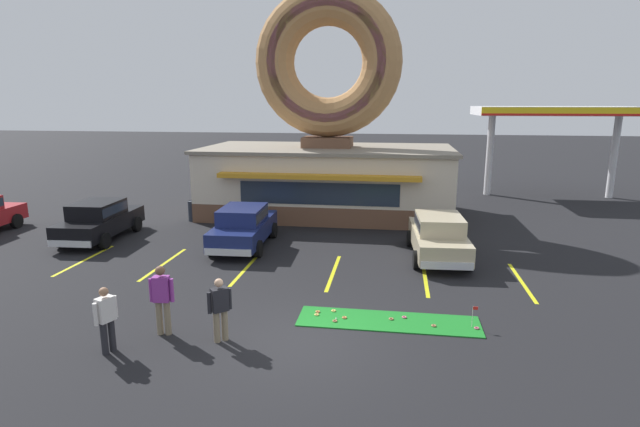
# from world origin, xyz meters

# --- Properties ---
(ground_plane) EXTENTS (160.00, 160.00, 0.00)m
(ground_plane) POSITION_xyz_m (0.00, 0.00, 0.00)
(ground_plane) COLOR black
(donut_shop_building) EXTENTS (12.30, 6.75, 10.96)m
(donut_shop_building) POSITION_xyz_m (-1.29, 13.94, 3.74)
(donut_shop_building) COLOR brown
(donut_shop_building) RESTS_ON ground
(putting_mat) EXTENTS (4.67, 1.24, 0.03)m
(putting_mat) POSITION_xyz_m (2.01, 1.42, 0.01)
(putting_mat) COLOR #197523
(putting_mat) RESTS_ON ground
(mini_donut_near_left) EXTENTS (0.13, 0.13, 0.04)m
(mini_donut_near_left) POSITION_xyz_m (0.13, 1.66, 0.05)
(mini_donut_near_left) COLOR #D17F47
(mini_donut_near_left) RESTS_ON putting_mat
(mini_donut_near_right) EXTENTS (0.13, 0.13, 0.04)m
(mini_donut_near_right) POSITION_xyz_m (4.20, 1.27, 0.05)
(mini_donut_near_right) COLOR #D8667F
(mini_donut_near_right) RESTS_ON putting_mat
(mini_donut_mid_left) EXTENTS (0.13, 0.13, 0.04)m
(mini_donut_mid_left) POSITION_xyz_m (2.08, 1.50, 0.05)
(mini_donut_mid_left) COLOR #A5724C
(mini_donut_mid_left) RESTS_ON putting_mat
(mini_donut_mid_centre) EXTENTS (0.13, 0.13, 0.04)m
(mini_donut_mid_centre) POSITION_xyz_m (0.88, 1.40, 0.05)
(mini_donut_mid_centre) COLOR #D17F47
(mini_donut_mid_centre) RESTS_ON putting_mat
(mini_donut_mid_right) EXTENTS (0.13, 0.13, 0.04)m
(mini_donut_mid_right) POSITION_xyz_m (0.13, 1.48, 0.05)
(mini_donut_mid_right) COLOR #E5C666
(mini_donut_mid_right) RESTS_ON putting_mat
(mini_donut_far_left) EXTENTS (0.13, 0.13, 0.04)m
(mini_donut_far_left) POSITION_xyz_m (2.42, 1.66, 0.05)
(mini_donut_far_left) COLOR #D8667F
(mini_donut_far_left) RESTS_ON putting_mat
(mini_donut_far_centre) EXTENTS (0.13, 0.13, 0.04)m
(mini_donut_far_centre) POSITION_xyz_m (3.15, 1.25, 0.05)
(mini_donut_far_centre) COLOR #A5724C
(mini_donut_far_centre) RESTS_ON putting_mat
(mini_donut_far_right) EXTENTS (0.13, 0.13, 0.04)m
(mini_donut_far_right) POSITION_xyz_m (0.54, 1.79, 0.05)
(mini_donut_far_right) COLOR #E5C666
(mini_donut_far_right) RESTS_ON putting_mat
(mini_donut_extra) EXTENTS (0.13, 0.13, 0.04)m
(mini_donut_extra) POSITION_xyz_m (0.65, 1.16, 0.05)
(mini_donut_extra) COLOR #A5724C
(mini_donut_extra) RESTS_ON putting_mat
(golf_ball) EXTENTS (0.04, 0.04, 0.04)m
(golf_ball) POSITION_xyz_m (0.67, 1.30, 0.05)
(golf_ball) COLOR white
(golf_ball) RESTS_ON putting_mat
(putting_flag_pin) EXTENTS (0.13, 0.01, 0.55)m
(putting_flag_pin) POSITION_xyz_m (4.13, 1.38, 0.44)
(putting_flag_pin) COLOR silver
(putting_flag_pin) RESTS_ON putting_mat
(car_champagne) EXTENTS (2.16, 4.65, 1.60)m
(car_champagne) POSITION_xyz_m (3.69, 7.16, 0.87)
(car_champagne) COLOR #BCAD89
(car_champagne) RESTS_ON ground
(car_navy) EXTENTS (2.11, 4.62, 1.60)m
(car_navy) POSITION_xyz_m (-3.71, 7.53, 0.87)
(car_navy) COLOR navy
(car_navy) RESTS_ON ground
(car_black) EXTENTS (2.15, 4.64, 1.60)m
(car_black) POSITION_xyz_m (-9.89, 7.67, 0.87)
(car_black) COLOR black
(car_black) RESTS_ON ground
(pedestrian_blue_sweater_man) EXTENTS (0.36, 0.56, 1.56)m
(pedestrian_blue_sweater_man) POSITION_xyz_m (-4.22, -1.15, 0.86)
(pedestrian_blue_sweater_man) COLOR #232328
(pedestrian_blue_sweater_man) RESTS_ON ground
(pedestrian_hooded_kid) EXTENTS (0.48, 0.43, 1.56)m
(pedestrian_hooded_kid) POSITION_xyz_m (-1.90, -0.23, 0.86)
(pedestrian_hooded_kid) COLOR #7F7056
(pedestrian_hooded_kid) RESTS_ON ground
(pedestrian_leather_jacket_man) EXTENTS (0.59, 0.28, 1.75)m
(pedestrian_leather_jacket_man) POSITION_xyz_m (-3.39, -0.11, 0.98)
(pedestrian_leather_jacket_man) COLOR #7F7056
(pedestrian_leather_jacket_man) RESTS_ON ground
(trash_bin) EXTENTS (0.57, 0.57, 0.97)m
(trash_bin) POSITION_xyz_m (-7.36, 11.40, 0.50)
(trash_bin) COLOR #232833
(trash_bin) RESTS_ON ground
(gas_station_canopy) EXTENTS (9.00, 4.46, 5.30)m
(gas_station_canopy) POSITION_xyz_m (11.20, 20.67, 4.86)
(gas_station_canopy) COLOR silver
(gas_station_canopy) RESTS_ON ground
(parking_stripe_far_left) EXTENTS (0.12, 3.60, 0.01)m
(parking_stripe_far_left) POSITION_xyz_m (-8.87, 5.00, 0.00)
(parking_stripe_far_left) COLOR yellow
(parking_stripe_far_left) RESTS_ON ground
(parking_stripe_left) EXTENTS (0.12, 3.60, 0.01)m
(parking_stripe_left) POSITION_xyz_m (-5.87, 5.00, 0.00)
(parking_stripe_left) COLOR yellow
(parking_stripe_left) RESTS_ON ground
(parking_stripe_mid_left) EXTENTS (0.12, 3.60, 0.01)m
(parking_stripe_mid_left) POSITION_xyz_m (-2.87, 5.00, 0.00)
(parking_stripe_mid_left) COLOR yellow
(parking_stripe_mid_left) RESTS_ON ground
(parking_stripe_centre) EXTENTS (0.12, 3.60, 0.01)m
(parking_stripe_centre) POSITION_xyz_m (0.13, 5.00, 0.00)
(parking_stripe_centre) COLOR yellow
(parking_stripe_centre) RESTS_ON ground
(parking_stripe_mid_right) EXTENTS (0.12, 3.60, 0.01)m
(parking_stripe_mid_right) POSITION_xyz_m (3.13, 5.00, 0.00)
(parking_stripe_mid_right) COLOR yellow
(parking_stripe_mid_right) RESTS_ON ground
(parking_stripe_right) EXTENTS (0.12, 3.60, 0.01)m
(parking_stripe_right) POSITION_xyz_m (6.13, 5.00, 0.00)
(parking_stripe_right) COLOR yellow
(parking_stripe_right) RESTS_ON ground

